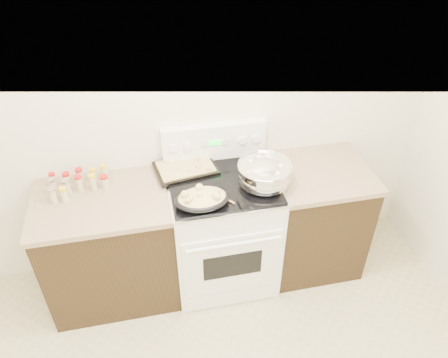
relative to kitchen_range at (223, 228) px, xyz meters
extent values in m
cube|color=#EDE5CD|center=(-0.35, 0.35, 0.86)|extent=(4.00, 0.05, 2.70)
cube|color=black|center=(-0.83, 0.01, -0.05)|extent=(0.90, 0.64, 0.88)
cube|color=brown|center=(-0.83, 0.01, 0.41)|extent=(0.93, 0.67, 0.04)
cube|color=black|center=(0.73, 0.01, -0.05)|extent=(0.70, 0.64, 0.88)
cube|color=brown|center=(0.73, 0.01, 0.41)|extent=(0.73, 0.67, 0.04)
cube|color=white|center=(0.00, 0.00, -0.03)|extent=(0.76, 0.66, 0.92)
cube|color=white|center=(0.00, -0.34, -0.04)|extent=(0.70, 0.01, 0.55)
cube|color=black|center=(0.00, -0.35, -0.04)|extent=(0.42, 0.01, 0.22)
cylinder|color=white|center=(0.00, -0.38, 0.21)|extent=(0.65, 0.02, 0.02)
cube|color=white|center=(0.00, -0.34, -0.41)|extent=(0.70, 0.01, 0.14)
cube|color=silver|center=(0.00, 0.00, 0.44)|extent=(0.78, 0.68, 0.01)
cube|color=black|center=(0.00, 0.00, 0.45)|extent=(0.74, 0.64, 0.01)
cube|color=white|center=(0.00, 0.29, 0.59)|extent=(0.76, 0.07, 0.28)
cylinder|color=white|center=(-0.30, 0.24, 0.61)|extent=(0.06, 0.02, 0.06)
cylinder|color=white|center=(-0.20, 0.24, 0.61)|extent=(0.06, 0.02, 0.06)
cylinder|color=white|center=(0.20, 0.24, 0.61)|extent=(0.06, 0.02, 0.06)
cylinder|color=white|center=(0.30, 0.24, 0.61)|extent=(0.06, 0.02, 0.06)
cube|color=#19E533|center=(0.00, 0.25, 0.61)|extent=(0.09, 0.00, 0.04)
cube|color=silver|center=(-0.08, 0.25, 0.61)|extent=(0.05, 0.00, 0.05)
cube|color=silver|center=(0.08, 0.25, 0.61)|extent=(0.05, 0.00, 0.05)
ellipsoid|color=silver|center=(0.27, -0.10, 0.53)|extent=(0.47, 0.47, 0.22)
cylinder|color=silver|center=(0.27, -0.10, 0.46)|extent=(0.20, 0.20, 0.01)
torus|color=silver|center=(0.27, -0.10, 0.61)|extent=(0.37, 0.37, 0.02)
cylinder|color=silver|center=(0.27, -0.10, 0.55)|extent=(0.35, 0.35, 0.12)
cylinder|color=olive|center=(0.27, -0.10, 0.60)|extent=(0.32, 0.32, 0.00)
cube|color=#FFEBBC|center=(0.27, -0.13, 0.61)|extent=(0.04, 0.04, 0.03)
cube|color=#FFEBBC|center=(0.21, -0.16, 0.61)|extent=(0.04, 0.04, 0.03)
cube|color=#FFEBBC|center=(0.25, -0.06, 0.61)|extent=(0.03, 0.03, 0.02)
cube|color=#FFEBBC|center=(0.29, -0.07, 0.61)|extent=(0.04, 0.04, 0.03)
cube|color=#FFEBBC|center=(0.26, -0.17, 0.61)|extent=(0.03, 0.03, 0.02)
cube|color=#FFEBBC|center=(0.33, -0.20, 0.61)|extent=(0.04, 0.04, 0.03)
cube|color=#FFEBBC|center=(0.33, -0.08, 0.61)|extent=(0.03, 0.03, 0.02)
cube|color=#FFEBBC|center=(0.32, 0.01, 0.61)|extent=(0.03, 0.03, 0.03)
cube|color=#FFEBBC|center=(0.19, -0.03, 0.61)|extent=(0.03, 0.03, 0.02)
cube|color=#FFEBBC|center=(0.26, 0.01, 0.61)|extent=(0.04, 0.04, 0.03)
cube|color=#FFEBBC|center=(0.37, -0.12, 0.61)|extent=(0.05, 0.05, 0.03)
cube|color=#FFEBBC|center=(0.14, -0.15, 0.61)|extent=(0.03, 0.03, 0.02)
ellipsoid|color=black|center=(-0.18, -0.21, 0.49)|extent=(0.36, 0.26, 0.08)
ellipsoid|color=#D4B671|center=(-0.18, -0.21, 0.51)|extent=(0.33, 0.23, 0.06)
sphere|color=#D4B671|center=(-0.08, -0.21, 0.54)|extent=(0.04, 0.04, 0.04)
sphere|color=#D4B671|center=(-0.28, -0.27, 0.54)|extent=(0.04, 0.04, 0.04)
sphere|color=#D4B671|center=(-0.18, -0.14, 0.54)|extent=(0.05, 0.05, 0.05)
sphere|color=#D4B671|center=(-0.19, -0.22, 0.54)|extent=(0.04, 0.04, 0.04)
sphere|color=#D4B671|center=(-0.09, -0.27, 0.54)|extent=(0.05, 0.05, 0.05)
sphere|color=#D4B671|center=(-0.29, -0.20, 0.54)|extent=(0.05, 0.05, 0.05)
sphere|color=#D4B671|center=(-0.10, -0.25, 0.54)|extent=(0.05, 0.05, 0.05)
sphere|color=#D4B671|center=(-0.26, -0.24, 0.54)|extent=(0.05, 0.05, 0.05)
cube|color=black|center=(-0.23, 0.19, 0.46)|extent=(0.47, 0.36, 0.02)
cube|color=#D4B671|center=(-0.23, 0.19, 0.48)|extent=(0.42, 0.31, 0.02)
sphere|color=#D4B671|center=(-0.14, 0.17, 0.49)|extent=(0.03, 0.03, 0.03)
sphere|color=#D4B671|center=(-0.20, 0.12, 0.49)|extent=(0.03, 0.03, 0.03)
sphere|color=#D4B671|center=(-0.36, 0.26, 0.49)|extent=(0.04, 0.04, 0.04)
sphere|color=#D4B671|center=(-0.28, 0.16, 0.49)|extent=(0.04, 0.04, 0.04)
sphere|color=#D4B671|center=(-0.13, 0.24, 0.49)|extent=(0.03, 0.03, 0.03)
sphere|color=#D4B671|center=(-0.21, 0.12, 0.49)|extent=(0.04, 0.04, 0.04)
sphere|color=#D4B671|center=(-0.14, 0.15, 0.49)|extent=(0.05, 0.05, 0.05)
sphere|color=#D4B671|center=(-0.32, 0.28, 0.49)|extent=(0.04, 0.04, 0.04)
sphere|color=#D4B671|center=(-0.12, 0.18, 0.49)|extent=(0.03, 0.03, 0.03)
sphere|color=#D4B671|center=(-0.07, 0.11, 0.49)|extent=(0.04, 0.04, 0.04)
cylinder|color=tan|center=(-0.05, -0.16, 0.46)|extent=(0.17, 0.22, 0.01)
sphere|color=tan|center=(-0.12, -0.25, 0.47)|extent=(0.04, 0.04, 0.04)
sphere|color=#9DD8EA|center=(0.33, -0.17, 0.48)|extent=(0.08, 0.08, 0.08)
cylinder|color=#9DD8EA|center=(0.40, -0.08, 0.51)|extent=(0.17, 0.20, 0.07)
cylinder|color=#BFB28C|center=(-1.14, 0.21, 0.48)|extent=(0.04, 0.04, 0.09)
cylinder|color=#B21414|center=(-1.14, 0.21, 0.53)|extent=(0.04, 0.04, 0.02)
cylinder|color=#BFB28C|center=(-1.05, 0.20, 0.47)|extent=(0.05, 0.05, 0.09)
cylinder|color=#B21414|center=(-1.05, 0.20, 0.53)|extent=(0.05, 0.05, 0.02)
cylinder|color=#BFB28C|center=(-0.96, 0.21, 0.48)|extent=(0.05, 0.05, 0.10)
cylinder|color=#B21414|center=(-0.96, 0.21, 0.54)|extent=(0.05, 0.05, 0.02)
cylinder|color=#BFB28C|center=(-0.87, 0.20, 0.48)|extent=(0.04, 0.04, 0.10)
cylinder|color=gold|center=(-0.87, 0.20, 0.53)|extent=(0.04, 0.04, 0.02)
cylinder|color=#BFB28C|center=(-0.80, 0.21, 0.48)|extent=(0.05, 0.05, 0.11)
cylinder|color=gold|center=(-0.80, 0.21, 0.55)|extent=(0.05, 0.05, 0.02)
cylinder|color=#BFB28C|center=(-1.13, 0.11, 0.49)|extent=(0.05, 0.05, 0.11)
cylinder|color=#B2B2B7|center=(-1.13, 0.11, 0.55)|extent=(0.05, 0.05, 0.02)
cylinder|color=#BFB28C|center=(-1.04, 0.11, 0.48)|extent=(0.05, 0.05, 0.10)
cylinder|color=#B2B2B7|center=(-1.04, 0.11, 0.54)|extent=(0.05, 0.05, 0.02)
cylinder|color=#BFB28C|center=(-0.96, 0.12, 0.49)|extent=(0.04, 0.04, 0.11)
cylinder|color=#B21414|center=(-0.96, 0.12, 0.55)|extent=(0.05, 0.05, 0.02)
cylinder|color=#BFB28C|center=(-0.87, 0.12, 0.48)|extent=(0.05, 0.05, 0.11)
cylinder|color=gold|center=(-0.87, 0.12, 0.55)|extent=(0.05, 0.05, 0.02)
cylinder|color=#BFB28C|center=(-0.79, 0.12, 0.47)|extent=(0.05, 0.05, 0.09)
cylinder|color=#B21414|center=(-0.79, 0.12, 0.52)|extent=(0.05, 0.05, 0.02)
cylinder|color=#BFB28C|center=(-1.12, 0.03, 0.48)|extent=(0.05, 0.05, 0.10)
cylinder|color=#B2B2B7|center=(-1.12, 0.03, 0.54)|extent=(0.05, 0.05, 0.02)
cylinder|color=#BFB28C|center=(-1.05, 0.03, 0.48)|extent=(0.05, 0.05, 0.09)
cylinder|color=gold|center=(-1.05, 0.03, 0.53)|extent=(0.05, 0.05, 0.02)
camera|label=1|loc=(-0.49, -2.34, 2.31)|focal=35.00mm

